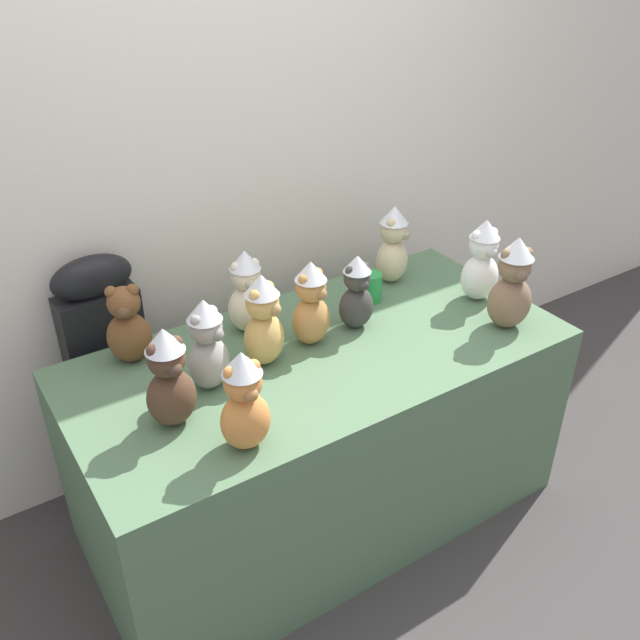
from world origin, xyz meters
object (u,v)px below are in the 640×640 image
(instrument_case, at_px, (111,380))
(teddy_bear_ash, at_px, (207,345))
(display_table, at_px, (320,435))
(teddy_bear_chestnut, at_px, (128,327))
(teddy_bear_sand, at_px, (393,245))
(teddy_bear_honey, at_px, (263,321))
(teddy_bear_cream, at_px, (247,292))
(teddy_bear_mocha, at_px, (512,284))
(teddy_bear_cocoa, at_px, (169,378))
(teddy_bear_caramel, at_px, (311,304))
(party_cup_green, at_px, (371,287))
(teddy_bear_charcoal, at_px, (357,293))
(teddy_bear_snow, at_px, (482,261))
(teddy_bear_ginger, at_px, (244,402))

(instrument_case, bearing_deg, teddy_bear_ash, -72.94)
(display_table, distance_m, teddy_bear_chestnut, 0.79)
(teddy_bear_sand, bearing_deg, teddy_bear_honey, 166.68)
(teddy_bear_cream, xyz_separation_m, teddy_bear_sand, (0.65, 0.02, 0.00))
(instrument_case, bearing_deg, teddy_bear_mocha, -34.64)
(teddy_bear_sand, height_order, teddy_bear_cocoa, teddy_bear_cocoa)
(teddy_bear_cocoa, bearing_deg, instrument_case, 87.02)
(teddy_bear_ash, relative_size, teddy_bear_caramel, 1.00)
(teddy_bear_cocoa, height_order, party_cup_green, teddy_bear_cocoa)
(teddy_bear_sand, xyz_separation_m, teddy_bear_cocoa, (-1.07, -0.35, 0.00))
(teddy_bear_chestnut, relative_size, party_cup_green, 2.52)
(teddy_bear_honey, xyz_separation_m, teddy_bear_ash, (-0.20, -0.02, -0.01))
(teddy_bear_sand, bearing_deg, teddy_bear_mocha, -106.69)
(teddy_bear_cocoa, bearing_deg, teddy_bear_cream, 33.83)
(teddy_bear_cream, xyz_separation_m, teddy_bear_caramel, (0.14, -0.19, 0.00))
(instrument_case, distance_m, teddy_bear_cream, 0.64)
(teddy_bear_charcoal, height_order, teddy_bear_honey, teddy_bear_honey)
(teddy_bear_snow, relative_size, teddy_bear_sand, 1.02)
(instrument_case, bearing_deg, teddy_bear_ginger, -82.40)
(display_table, bearing_deg, teddy_bear_sand, 27.66)
(teddy_bear_chestnut, bearing_deg, teddy_bear_mocha, -2.47)
(teddy_bear_ginger, height_order, teddy_bear_mocha, teddy_bear_mocha)
(instrument_case, distance_m, teddy_bear_ginger, 0.91)
(teddy_bear_mocha, bearing_deg, display_table, -177.85)
(teddy_bear_ash, distance_m, teddy_bear_chestnut, 0.31)
(teddy_bear_sand, height_order, teddy_bear_honey, teddy_bear_honey)
(party_cup_green, bearing_deg, display_table, -152.21)
(teddy_bear_cocoa, xyz_separation_m, teddy_bear_mocha, (1.20, -0.14, 0.01))
(display_table, distance_m, teddy_bear_cocoa, 0.77)
(instrument_case, xyz_separation_m, teddy_bear_mocha, (1.21, -0.76, 0.39))
(teddy_bear_snow, height_order, teddy_bear_mocha, teddy_bear_mocha)
(teddy_bear_sand, bearing_deg, teddy_bear_cream, 150.44)
(instrument_case, bearing_deg, teddy_bear_caramel, -41.79)
(display_table, xyz_separation_m, teddy_bear_ash, (-0.39, 0.02, 0.52))
(teddy_bear_chestnut, bearing_deg, teddy_bear_ash, -38.84)
(teddy_bear_caramel, bearing_deg, instrument_case, 125.60)
(teddy_bear_honey, relative_size, teddy_bear_mocha, 0.94)
(teddy_bear_ginger, relative_size, teddy_bear_chestnut, 1.12)
(instrument_case, xyz_separation_m, teddy_bear_ash, (0.18, -0.51, 0.37))
(teddy_bear_chestnut, bearing_deg, teddy_bear_cream, 15.49)
(instrument_case, height_order, teddy_bear_snow, teddy_bear_snow)
(display_table, distance_m, teddy_bear_ginger, 0.73)
(display_table, height_order, teddy_bear_cream, teddy_bear_cream)
(teddy_bear_caramel, bearing_deg, teddy_bear_sand, 7.04)
(teddy_bear_ash, relative_size, teddy_bear_chestnut, 1.11)
(teddy_bear_ash, xyz_separation_m, party_cup_green, (0.74, 0.16, -0.09))
(teddy_bear_ash, bearing_deg, teddy_bear_snow, -25.77)
(teddy_bear_ginger, bearing_deg, teddy_bear_chestnut, 104.67)
(teddy_bear_honey, xyz_separation_m, teddy_bear_chestnut, (-0.36, 0.25, -0.03))
(instrument_case, xyz_separation_m, teddy_bear_sand, (1.08, -0.27, 0.38))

